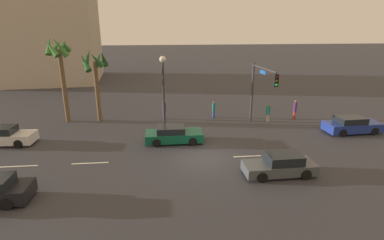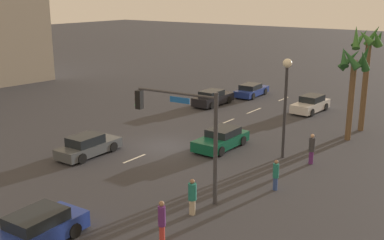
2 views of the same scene
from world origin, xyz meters
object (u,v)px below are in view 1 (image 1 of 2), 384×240
(streetlamp, at_px, (163,78))
(palm_tree_1, at_px, (59,59))
(car_2, at_px, (173,135))
(building_2, at_px, (47,14))
(traffic_signal, at_px, (260,86))
(car_0, at_px, (352,125))
(car_4, at_px, (4,136))
(pedestrian_2, at_px, (164,109))
(palm_tree_0, at_px, (95,68))
(pedestrian_1, at_px, (268,112))
(pedestrian_0, at_px, (214,109))
(car_3, at_px, (280,165))
(pedestrian_3, at_px, (295,109))

(streetlamp, relative_size, palm_tree_1, 0.79)
(car_2, height_order, building_2, building_2)
(traffic_signal, bearing_deg, building_2, 134.24)
(car_0, xyz_separation_m, car_4, (-27.87, 0.21, 0.00))
(car_0, distance_m, car_2, 15.05)
(traffic_signal, distance_m, pedestrian_2, 9.24)
(building_2, bearing_deg, traffic_signal, -50.69)
(car_0, xyz_separation_m, traffic_signal, (-7.48, 2.04, 3.11))
(car_2, relative_size, car_4, 0.98)
(streetlamp, bearing_deg, palm_tree_1, 167.85)
(traffic_signal, bearing_deg, palm_tree_0, 166.48)
(pedestrian_1, bearing_deg, car_4, -171.40)
(pedestrian_0, bearing_deg, car_4, -163.22)
(car_2, height_order, palm_tree_1, palm_tree_1)
(car_3, distance_m, palm_tree_1, 20.60)
(car_2, relative_size, building_2, 0.22)
(pedestrian_3, bearing_deg, car_4, -171.16)
(pedestrian_2, bearing_deg, car_0, -18.71)
(pedestrian_1, bearing_deg, car_3, -105.18)
(pedestrian_3, height_order, palm_tree_0, palm_tree_0)
(car_2, distance_m, pedestrian_3, 12.71)
(car_4, xyz_separation_m, pedestrian_2, (12.20, 5.09, 0.34))
(car_2, relative_size, traffic_signal, 0.80)
(car_3, height_order, pedestrian_1, pedestrian_1)
(traffic_signal, bearing_deg, car_4, -174.87)
(palm_tree_0, distance_m, building_2, 25.50)
(car_4, distance_m, palm_tree_0, 9.13)
(pedestrian_2, height_order, building_2, building_2)
(traffic_signal, xyz_separation_m, palm_tree_1, (-17.23, 3.35, 2.07))
(traffic_signal, height_order, pedestrian_0, traffic_signal)
(car_3, relative_size, palm_tree_1, 0.56)
(pedestrian_0, bearing_deg, pedestrian_1, -20.81)
(car_0, relative_size, palm_tree_0, 0.70)
(pedestrian_2, relative_size, pedestrian_3, 1.00)
(car_0, bearing_deg, pedestrian_0, 153.86)
(traffic_signal, bearing_deg, pedestrian_2, 158.25)
(car_2, bearing_deg, pedestrian_3, 21.77)
(car_4, xyz_separation_m, pedestrian_3, (24.62, 3.83, 0.35))
(palm_tree_0, bearing_deg, traffic_signal, -13.52)
(traffic_signal, relative_size, pedestrian_1, 3.16)
(palm_tree_1, bearing_deg, palm_tree_0, 1.52)
(pedestrian_1, bearing_deg, pedestrian_3, 10.69)
(car_4, height_order, pedestrian_0, pedestrian_0)
(streetlamp, distance_m, pedestrian_0, 6.21)
(car_4, xyz_separation_m, palm_tree_1, (3.15, 5.18, 5.18))
(pedestrian_0, distance_m, building_2, 32.72)
(pedestrian_1, xyz_separation_m, pedestrian_2, (-9.60, 1.80, 0.08))
(streetlamp, relative_size, pedestrian_2, 3.31)
(streetlamp, relative_size, pedestrian_1, 3.54)
(pedestrian_0, height_order, pedestrian_1, pedestrian_1)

